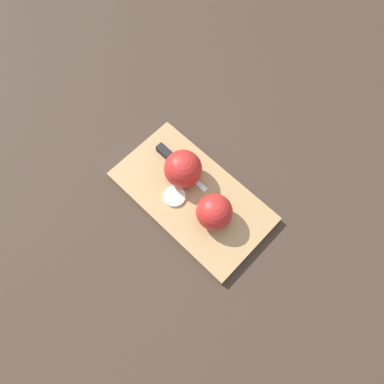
# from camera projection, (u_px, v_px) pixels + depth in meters

# --- Properties ---
(ground_plane) EXTENTS (4.00, 4.00, 0.00)m
(ground_plane) POSITION_uv_depth(u_px,v_px,m) (192.00, 198.00, 0.91)
(ground_plane) COLOR #38281E
(cutting_board) EXTENTS (0.40, 0.25, 0.02)m
(cutting_board) POSITION_uv_depth(u_px,v_px,m) (192.00, 197.00, 0.90)
(cutting_board) COLOR #A37A4C
(cutting_board) RESTS_ON ground_plane
(apple_half_left) EXTENTS (0.08, 0.08, 0.08)m
(apple_half_left) POSITION_uv_depth(u_px,v_px,m) (214.00, 212.00, 0.83)
(apple_half_left) COLOR red
(apple_half_left) RESTS_ON cutting_board
(apple_half_right) EXTENTS (0.09, 0.09, 0.09)m
(apple_half_right) POSITION_uv_depth(u_px,v_px,m) (183.00, 169.00, 0.86)
(apple_half_right) COLOR red
(apple_half_right) RESTS_ON cutting_board
(knife) EXTENTS (0.17, 0.04, 0.02)m
(knife) POSITION_uv_depth(u_px,v_px,m) (171.00, 157.00, 0.92)
(knife) COLOR silver
(knife) RESTS_ON cutting_board
(apple_slice) EXTENTS (0.05, 0.05, 0.01)m
(apple_slice) POSITION_uv_depth(u_px,v_px,m) (174.00, 196.00, 0.88)
(apple_slice) COLOR #EFE5C6
(apple_slice) RESTS_ON cutting_board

